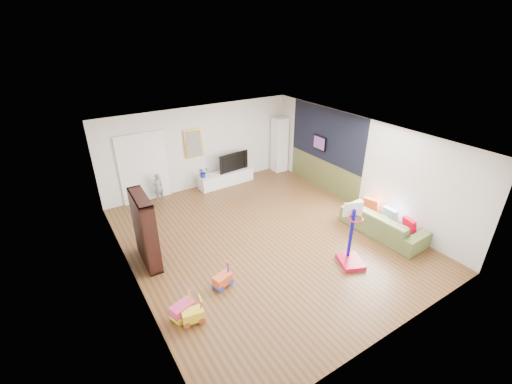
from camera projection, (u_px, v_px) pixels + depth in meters
floor at (264, 237)px, 8.88m from camera, size 6.50×7.50×0.00m
ceiling at (266, 137)px, 7.67m from camera, size 6.50×7.50×0.00m
wall_back at (201, 148)px, 11.10m from camera, size 6.50×0.00×2.70m
wall_front at (396, 279)px, 5.44m from camera, size 6.50×0.00×2.70m
wall_left at (127, 230)px, 6.71m from camera, size 0.00×7.50×2.70m
wall_right at (359, 164)px, 9.83m from camera, size 0.00×7.50×2.70m
navy_accent at (326, 135)px, 10.66m from camera, size 0.01×3.20×1.70m
olive_wainscot at (322, 175)px, 11.26m from camera, size 0.01×3.20×1.00m
doorway at (144, 169)px, 10.29m from camera, size 1.45×0.06×2.10m
painting_back at (194, 143)px, 10.86m from camera, size 0.62×0.06×0.92m
artwork_right at (319, 143)px, 10.91m from camera, size 0.04×0.56×0.46m
media_console at (226, 178)px, 11.70m from camera, size 1.95×0.55×0.45m
tall_cabinet at (279, 145)px, 12.46m from camera, size 0.48×0.48×2.00m
bookshelf at (145, 230)px, 7.63m from camera, size 0.34×1.17×1.70m
sofa at (383, 223)px, 8.91m from camera, size 0.96×2.25×0.65m
basketball_hoop at (354, 237)px, 7.57m from camera, size 0.71×0.77×1.50m
ride_on_yellow at (192, 311)px, 6.27m from camera, size 0.43×0.30×0.52m
ride_on_orange at (222, 276)px, 7.13m from camera, size 0.45×0.35×0.53m
ride_on_pink at (182, 305)px, 6.36m from camera, size 0.50×0.39×0.58m
child at (158, 187)px, 10.50m from camera, size 0.39×0.32×0.91m
tv at (232, 161)px, 11.62m from camera, size 1.12×0.25×0.64m
vase_plant at (203, 172)px, 11.11m from camera, size 0.37×0.34×0.35m
pillow_left at (409, 225)px, 8.46m from camera, size 0.17×0.38×0.37m
pillow_center at (390, 215)px, 8.90m from camera, size 0.11×0.40×0.40m
pillow_right at (371, 205)px, 9.40m from camera, size 0.22×0.43×0.41m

